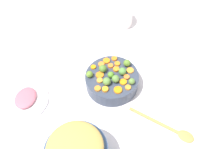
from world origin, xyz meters
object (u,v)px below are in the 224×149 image
at_px(wooden_spoon, 174,130).
at_px(ham_plate, 25,101).
at_px(serving_bowl_carrots, 112,80).
at_px(casserole_dish, 118,17).

relative_size(wooden_spoon, ham_plate, 1.29).
bearing_deg(wooden_spoon, serving_bowl_carrots, 105.12).
xyz_separation_m(serving_bowl_carrots, wooden_spoon, (0.10, -0.36, -0.03)).
bearing_deg(casserole_dish, wooden_spoon, -104.81).
xyz_separation_m(wooden_spoon, casserole_dish, (0.20, 0.77, 0.04)).
distance_m(wooden_spoon, casserole_dish, 0.80).
relative_size(wooden_spoon, casserole_dish, 1.56).
distance_m(casserole_dish, ham_plate, 0.76).
relative_size(serving_bowl_carrots, ham_plate, 1.16).
distance_m(serving_bowl_carrots, ham_plate, 0.44).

